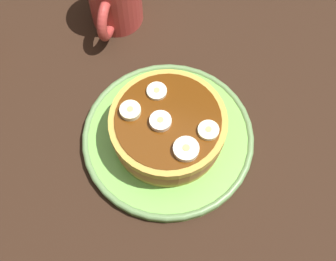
% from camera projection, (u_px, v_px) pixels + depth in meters
% --- Properties ---
extents(ground_plane, '(1.40, 1.40, 0.03)m').
position_uv_depth(ground_plane, '(168.00, 144.00, 0.68)').
color(ground_plane, black).
extents(plate, '(0.25, 0.25, 0.02)m').
position_uv_depth(plate, '(168.00, 138.00, 0.66)').
color(plate, '#72B74C').
rests_on(plate, ground_plane).
extents(pancake_stack, '(0.16, 0.16, 0.05)m').
position_uv_depth(pancake_stack, '(167.00, 129.00, 0.63)').
color(pancake_stack, '#BA9742').
rests_on(pancake_stack, plate).
extents(banana_slice_0, '(0.03, 0.03, 0.01)m').
position_uv_depth(banana_slice_0, '(160.00, 121.00, 0.60)').
color(banana_slice_0, '#F2E2C4').
rests_on(banana_slice_0, pancake_stack).
extents(banana_slice_1, '(0.03, 0.03, 0.01)m').
position_uv_depth(banana_slice_1, '(186.00, 149.00, 0.59)').
color(banana_slice_1, '#F0E5C1').
rests_on(banana_slice_1, pancake_stack).
extents(banana_slice_2, '(0.03, 0.03, 0.01)m').
position_uv_depth(banana_slice_2, '(129.00, 114.00, 0.61)').
color(banana_slice_2, '#F3F1B5').
rests_on(banana_slice_2, pancake_stack).
extents(banana_slice_3, '(0.03, 0.03, 0.01)m').
position_uv_depth(banana_slice_3, '(208.00, 130.00, 0.60)').
color(banana_slice_3, '#F1F1B8').
rests_on(banana_slice_3, pancake_stack).
extents(banana_slice_4, '(0.03, 0.03, 0.01)m').
position_uv_depth(banana_slice_4, '(157.00, 91.00, 0.63)').
color(banana_slice_4, '#EAE5C2').
rests_on(banana_slice_4, pancake_stack).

